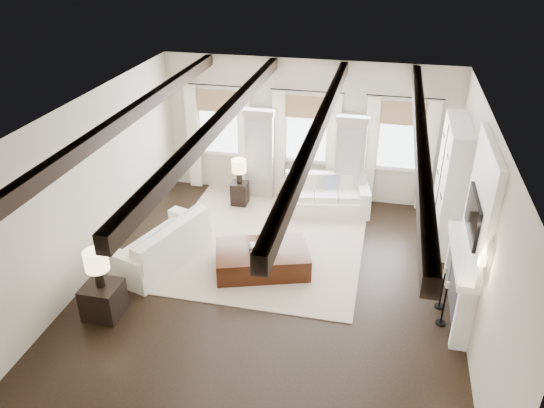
% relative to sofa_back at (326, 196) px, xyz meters
% --- Properties ---
extents(ground, '(7.50, 7.50, 0.00)m').
position_rel_sofa_back_xyz_m(ground, '(-0.56, -3.11, -0.33)').
color(ground, black).
rests_on(ground, ground).
extents(room_shell, '(6.54, 7.54, 3.22)m').
position_rel_sofa_back_xyz_m(room_shell, '(0.18, -2.22, 1.56)').
color(room_shell, beige).
rests_on(room_shell, ground).
extents(area_rug, '(3.87, 4.57, 0.02)m').
position_rel_sofa_back_xyz_m(area_rug, '(-0.99, -1.48, -0.32)').
color(area_rug, '#BEAA97').
rests_on(area_rug, ground).
extents(sofa_back, '(2.01, 1.18, 0.81)m').
position_rel_sofa_back_xyz_m(sofa_back, '(0.00, 0.00, 0.00)').
color(sofa_back, white).
rests_on(sofa_back, ground).
extents(sofa_left, '(1.47, 2.19, 0.86)m').
position_rel_sofa_back_xyz_m(sofa_left, '(-2.70, -2.76, 0.02)').
color(sofa_left, white).
rests_on(sofa_left, ground).
extents(ottoman, '(1.93, 1.53, 0.44)m').
position_rel_sofa_back_xyz_m(ottoman, '(-0.83, -2.59, -0.11)').
color(ottoman, black).
rests_on(ottoman, ground).
extents(tray, '(0.59, 0.52, 0.04)m').
position_rel_sofa_back_xyz_m(tray, '(-0.81, -2.55, 0.13)').
color(tray, white).
rests_on(tray, ottoman).
extents(book_lower, '(0.31, 0.27, 0.04)m').
position_rel_sofa_back_xyz_m(book_lower, '(-0.94, -2.60, 0.17)').
color(book_lower, '#262628').
rests_on(book_lower, tray).
extents(book_upper, '(0.26, 0.23, 0.03)m').
position_rel_sofa_back_xyz_m(book_upper, '(-0.92, -2.62, 0.20)').
color(book_upper, beige).
rests_on(book_upper, book_lower).
extents(side_table_front, '(0.58, 0.58, 0.58)m').
position_rel_sofa_back_xyz_m(side_table_front, '(-3.06, -4.38, -0.04)').
color(side_table_front, black).
rests_on(side_table_front, ground).
extents(lamp_front, '(0.38, 0.38, 0.65)m').
position_rel_sofa_back_xyz_m(lamp_front, '(-3.06, -4.38, 0.69)').
color(lamp_front, black).
rests_on(lamp_front, side_table_front).
extents(side_table_back, '(0.36, 0.36, 0.54)m').
position_rel_sofa_back_xyz_m(side_table_back, '(-1.94, -0.17, -0.06)').
color(side_table_back, black).
rests_on(side_table_back, ground).
extents(lamp_back, '(0.33, 0.33, 0.56)m').
position_rel_sofa_back_xyz_m(lamp_back, '(-1.94, -0.17, 0.59)').
color(lamp_back, black).
rests_on(lamp_back, side_table_back).
extents(candlestick_near, '(0.17, 0.17, 0.82)m').
position_rel_sofa_back_xyz_m(candlestick_near, '(2.34, -3.42, 0.01)').
color(candlestick_near, black).
rests_on(candlestick_near, ground).
extents(candlestick_far, '(0.16, 0.16, 0.81)m').
position_rel_sofa_back_xyz_m(candlestick_far, '(2.34, -2.99, 0.00)').
color(candlestick_far, black).
rests_on(candlestick_far, ground).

